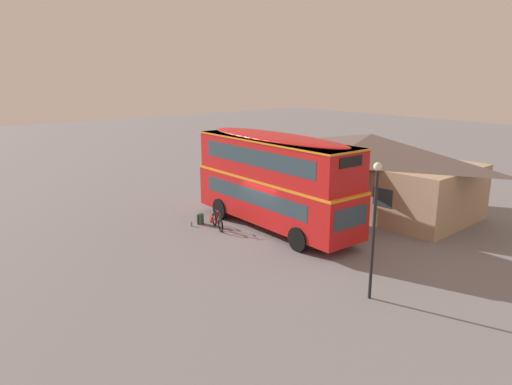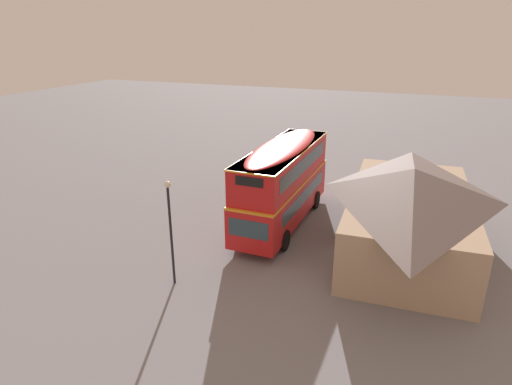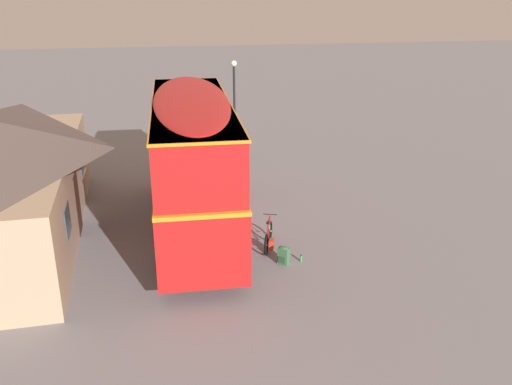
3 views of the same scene
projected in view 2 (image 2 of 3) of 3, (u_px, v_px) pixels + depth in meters
name	position (u px, v px, depth m)	size (l,w,h in m)	color
ground_plane	(271.00, 224.00, 25.29)	(120.00, 120.00, 0.00)	slate
double_decker_bus	(283.00, 180.00, 24.46)	(9.87, 2.79, 4.79)	black
touring_bicycle	(257.00, 201.00, 27.61)	(1.67, 0.67, 0.99)	black
backpack_on_ground	(260.00, 196.00, 28.70)	(0.39, 0.40, 0.59)	#386642
water_bottle_green_metal	(252.00, 198.00, 28.93)	(0.07, 0.07, 0.23)	green
pub_building	(409.00, 208.00, 21.88)	(12.03, 6.67, 4.26)	tan
street_lamp	(170.00, 223.00, 18.39)	(0.28, 0.28, 4.81)	black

